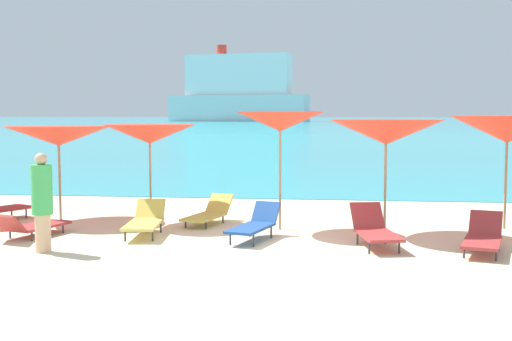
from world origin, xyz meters
TOP-DOWN VIEW (x-y plane):
  - ground_plane at (0.00, 10.00)m, footprint 50.00×100.00m
  - ocean_water at (0.00, 226.93)m, footprint 650.00×440.00m
  - umbrella_1 at (-4.79, 2.94)m, footprint 2.40×2.40m
  - umbrella_2 at (-2.69, 2.80)m, footprint 2.10×2.10m
  - umbrella_3 at (0.17, 2.29)m, footprint 1.91×1.91m
  - umbrella_4 at (2.24, 2.02)m, footprint 2.30×2.30m
  - umbrella_5 at (4.73, 2.94)m, footprint 2.35×2.35m
  - lounge_chair_1 at (1.98, 0.80)m, footprint 0.90×1.64m
  - lounge_chair_2 at (-4.49, 0.89)m, footprint 1.04×1.69m
  - lounge_chair_3 at (-0.21, 1.13)m, footprint 0.91×1.62m
  - lounge_chair_4 at (3.78, 0.55)m, footprint 1.00×1.72m
  - lounge_chair_6 at (-2.38, 1.35)m, footprint 0.75×1.66m
  - lounge_chair_10 at (-1.40, 2.75)m, footprint 0.93×1.65m
  - beachgoer_0 at (-3.66, -0.35)m, footprint 0.35×0.35m
  - cruise_ship at (-28.52, 188.86)m, footprint 44.39×16.51m

SIDE VIEW (x-z plane):
  - ground_plane at x=0.00m, z-range -0.30..0.00m
  - ocean_water at x=0.00m, z-range 0.00..0.02m
  - lounge_chair_2 at x=-4.49m, z-range -0.04..0.50m
  - lounge_chair_10 at x=-1.40m, z-range -0.05..0.53m
  - lounge_chair_4 at x=3.78m, z-range -0.04..0.57m
  - lounge_chair_6 at x=-2.38m, z-range -0.02..0.60m
  - lounge_chair_3 at x=-0.21m, z-range -0.02..0.62m
  - lounge_chair_1 at x=1.98m, z-range -0.03..0.67m
  - beachgoer_0 at x=-3.66m, z-range 0.04..1.74m
  - umbrella_1 at x=-4.79m, z-range 0.82..2.90m
  - umbrella_2 at x=-2.69m, z-range 0.85..2.98m
  - umbrella_4 at x=2.24m, z-range 0.88..3.12m
  - umbrella_5 at x=4.73m, z-range 0.88..3.19m
  - umbrella_3 at x=0.17m, z-range 0.99..3.39m
  - cruise_ship at x=-28.52m, z-range -2.65..20.90m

